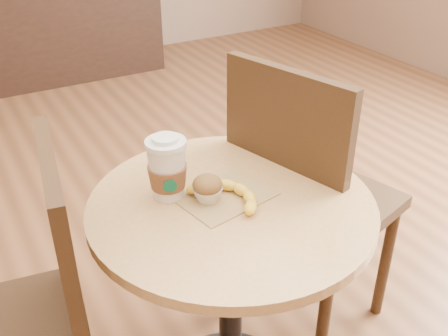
% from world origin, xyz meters
% --- Properties ---
extents(cafe_table, '(0.76, 0.76, 0.75)m').
position_xyz_m(cafe_table, '(0.01, -0.11, 0.55)').
color(cafe_table, black).
rests_on(cafe_table, ground).
extents(chair_left, '(0.49, 0.49, 0.99)m').
position_xyz_m(chair_left, '(-0.55, -0.05, 0.54)').
color(chair_left, '#382513').
rests_on(chair_left, ground).
extents(chair_right, '(0.56, 0.56, 1.04)m').
position_xyz_m(chair_right, '(0.37, 0.03, 0.57)').
color(chair_right, '#382513').
rests_on(chair_right, ground).
extents(service_counter, '(2.30, 0.65, 1.04)m').
position_xyz_m(service_counter, '(0.00, 3.18, 0.52)').
color(service_counter, black).
rests_on(service_counter, ground).
extents(kraft_bag, '(0.27, 0.22, 0.00)m').
position_xyz_m(kraft_bag, '(0.00, -0.08, 0.75)').
color(kraft_bag, '#997B4A').
rests_on(kraft_bag, cafe_table).
extents(coffee_cup, '(0.11, 0.11, 0.18)m').
position_xyz_m(coffee_cup, '(-0.13, -0.00, 0.83)').
color(coffee_cup, silver).
rests_on(coffee_cup, cafe_table).
extents(muffin, '(0.08, 0.08, 0.07)m').
position_xyz_m(muffin, '(-0.05, -0.07, 0.79)').
color(muffin, silver).
rests_on(muffin, kraft_bag).
extents(banana, '(0.22, 0.25, 0.03)m').
position_xyz_m(banana, '(-0.01, -0.10, 0.77)').
color(banana, yellow).
rests_on(banana, kraft_bag).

